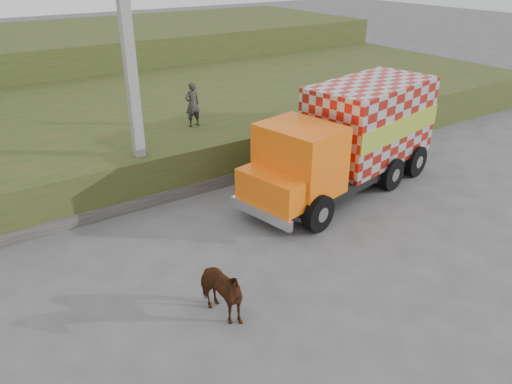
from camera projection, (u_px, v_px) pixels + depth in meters
ground at (250, 256)px, 12.89m from camera, size 120.00×120.00×0.00m
embankment at (114, 127)px, 20.04m from camera, size 40.00×12.00×1.50m
embankment_far at (41, 60)px, 28.70m from camera, size 40.00×12.00×3.00m
retaining_strip at (118, 207)px, 14.94m from camera, size 16.00×0.50×0.40m
utility_pole at (131, 70)px, 14.06m from camera, size 1.20×0.30×8.00m
cargo_truck at (351, 137)px, 15.99m from camera, size 7.81×3.84×3.34m
cow at (219, 292)px, 10.45m from camera, size 0.98×1.65×1.30m
pedestrian at (192, 104)px, 17.43m from camera, size 0.60×0.41×1.57m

